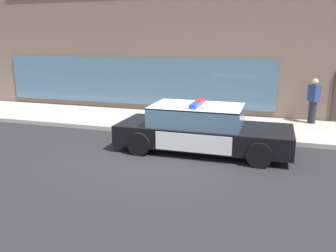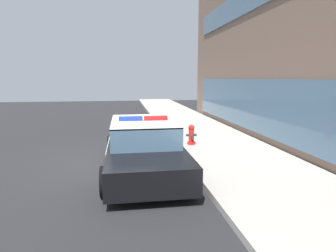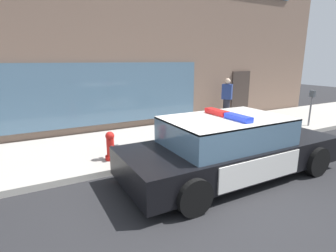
{
  "view_description": "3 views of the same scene",
  "coord_description": "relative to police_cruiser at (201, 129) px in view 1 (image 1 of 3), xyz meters",
  "views": [
    {
      "loc": [
        3.13,
        -9.02,
        3.22
      ],
      "look_at": [
        -0.09,
        1.33,
        0.52
      ],
      "focal_mm": 36.54,
      "sensor_mm": 36.0,
      "label": 1
    },
    {
      "loc": [
        8.97,
        0.17,
        2.55
      ],
      "look_at": [
        -0.63,
        1.66,
        0.92
      ],
      "focal_mm": 30.86,
      "sensor_mm": 36.0,
      "label": 2
    },
    {
      "loc": [
        -2.79,
        -3.62,
        2.59
      ],
      "look_at": [
        0.48,
        2.4,
        0.88
      ],
      "focal_mm": 28.36,
      "sensor_mm": 36.0,
      "label": 3
    }
  ],
  "objects": [
    {
      "name": "ground",
      "position": [
        -1.15,
        -0.71,
        -0.68
      ],
      "size": [
        48.0,
        48.0,
        0.0
      ],
      "primitive_type": "plane",
      "color": "#262628"
    },
    {
      "name": "sidewalk",
      "position": [
        -1.15,
        2.96,
        -0.61
      ],
      "size": [
        48.0,
        3.43,
        0.15
      ],
      "primitive_type": "cube",
      "color": "#B2ADA3",
      "rests_on": "ground"
    },
    {
      "name": "storefront_building",
      "position": [
        -1.72,
        10.3,
        3.34
      ],
      "size": [
        21.36,
        11.23,
        8.04
      ],
      "color": "#7A6051",
      "rests_on": "ground"
    },
    {
      "name": "police_cruiser",
      "position": [
        0.0,
        0.0,
        0.0
      ],
      "size": [
        5.1,
        2.16,
        1.49
      ],
      "rotation": [
        0.0,
        0.0,
        0.0
      ],
      "color": "black",
      "rests_on": "ground"
    },
    {
      "name": "fire_hydrant",
      "position": [
        -2.2,
        1.88,
        -0.18
      ],
      "size": [
        0.34,
        0.39,
        0.73
      ],
      "color": "red",
      "rests_on": "sidewalk"
    },
    {
      "name": "pedestrian_on_sidewalk",
      "position": [
        3.45,
        4.15,
        0.33
      ],
      "size": [
        0.45,
        0.48,
        1.71
      ],
      "rotation": [
        0.0,
        0.0,
        3.79
      ],
      "color": "#23232D",
      "rests_on": "sidewalk"
    }
  ]
}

